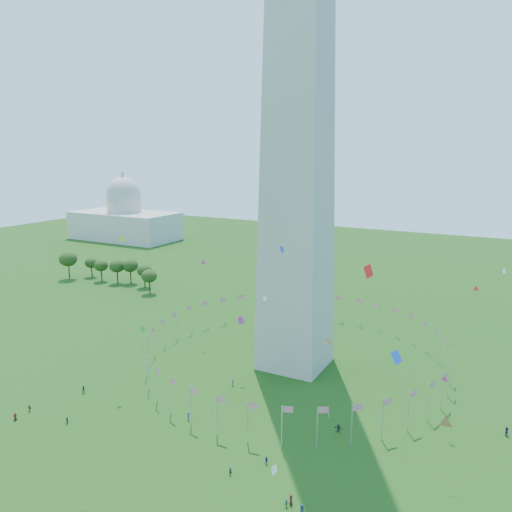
% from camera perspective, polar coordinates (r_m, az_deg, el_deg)
% --- Properties ---
extents(ground, '(600.00, 600.00, 0.00)m').
position_cam_1_polar(ground, '(103.49, -7.69, -22.19)').
color(ground, '#17420F').
rests_on(ground, ground).
extents(washington_monument, '(16.80, 16.80, 169.00)m').
position_cam_1_polar(washington_monument, '(132.06, 5.07, 23.54)').
color(washington_monument, beige).
rests_on(washington_monument, ground).
extents(flag_ring, '(80.24, 80.24, 9.00)m').
position_cam_1_polar(flag_ring, '(139.96, 4.46, -10.51)').
color(flag_ring, silver).
rests_on(flag_ring, ground).
extents(capitol_building, '(70.00, 35.00, 46.00)m').
position_cam_1_polar(capitol_building, '(341.42, -14.84, 5.70)').
color(capitol_building, beige).
rests_on(capitol_building, ground).
extents(crowd, '(98.64, 67.92, 1.98)m').
position_cam_1_polar(crowd, '(100.67, 0.33, -22.55)').
color(crowd, gray).
rests_on(crowd, ground).
extents(kites_aloft, '(102.26, 65.35, 40.18)m').
position_cam_1_polar(kites_aloft, '(104.35, 6.11, -9.43)').
color(kites_aloft, '#CC2699').
rests_on(kites_aloft, ground).
extents(tree_line_west, '(55.60, 15.46, 12.55)m').
position_cam_1_polar(tree_line_west, '(230.90, -16.38, -1.68)').
color(tree_line_west, '#34541C').
rests_on(tree_line_west, ground).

